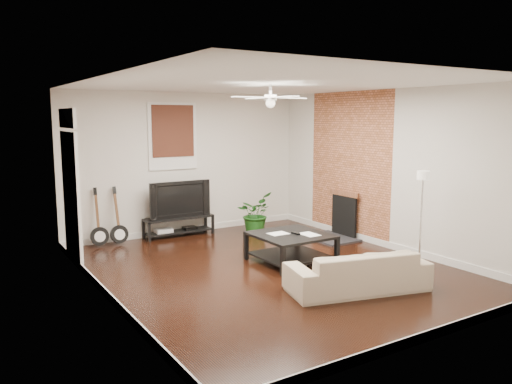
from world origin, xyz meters
The scene contains 14 objects.
room centered at (0.00, 0.00, 1.40)m, with size 5.01×6.01×2.81m.
brick_accent centered at (2.49, 1.00, 1.40)m, with size 0.02×2.20×2.80m, color #9D5732.
fireplace centered at (2.20, 1.00, 0.46)m, with size 0.80×1.10×0.92m, color black.
window_back centered at (-0.30, 2.97, 1.95)m, with size 1.00×0.06×1.30m, color #3F1C11.
door_left centered at (-2.46, 1.90, 1.25)m, with size 0.08×1.00×2.50m, color white.
tv_stand centered at (-0.30, 2.78, 0.19)m, with size 1.38×0.37×0.39m, color black.
tv centered at (-0.30, 2.80, 0.74)m, with size 1.23×0.16×0.71m, color black.
coffee_table centered at (0.50, 0.14, 0.23)m, with size 1.11×1.11×0.47m, color black.
sofa centered at (0.46, -1.43, 0.28)m, with size 1.89×0.74×0.55m, color #C0AB90.
floor_lamp centered at (1.81, -1.33, 0.77)m, with size 0.25×0.25×1.55m, color silver, non-canonical shape.
potted_plant centered at (1.10, 2.22, 0.40)m, with size 0.73×0.63×0.81m, color #195016.
guitar_left centered at (-1.85, 2.75, 0.54)m, with size 0.33×0.23×1.08m, color black, non-canonical shape.
guitar_right centered at (-1.50, 2.72, 0.54)m, with size 0.33×0.23×1.08m, color black, non-canonical shape.
ceiling_fan centered at (0.00, 0.00, 2.60)m, with size 1.24×1.24×0.32m, color white, non-canonical shape.
Camera 1 is at (-4.18, -6.28, 2.31)m, focal length 35.57 mm.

